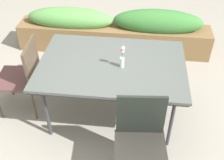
{
  "coord_description": "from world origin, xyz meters",
  "views": [
    {
      "loc": [
        0.37,
        -2.43,
        2.59
      ],
      "look_at": [
        0.09,
        0.04,
        0.55
      ],
      "focal_mm": 44.0,
      "sensor_mm": 36.0,
      "label": 1
    }
  ],
  "objects_px": {
    "chair_end_left": "(23,74)",
    "planter_box": "(114,31)",
    "chair_near_right": "(140,139)",
    "flower_vase": "(122,57)",
    "dining_table": "(112,67)"
  },
  "relations": [
    {
      "from": "chair_end_left",
      "to": "planter_box",
      "type": "bearing_deg",
      "value": -37.02
    },
    {
      "from": "planter_box",
      "to": "chair_near_right",
      "type": "bearing_deg",
      "value": -78.06
    },
    {
      "from": "chair_end_left",
      "to": "planter_box",
      "type": "height_order",
      "value": "chair_end_left"
    },
    {
      "from": "chair_near_right",
      "to": "chair_end_left",
      "type": "xyz_separation_m",
      "value": [
        -1.45,
        0.84,
        -0.01
      ]
    },
    {
      "from": "chair_end_left",
      "to": "flower_vase",
      "type": "distance_m",
      "value": 1.26
    },
    {
      "from": "chair_near_right",
      "to": "dining_table",
      "type": "bearing_deg",
      "value": -71.58
    },
    {
      "from": "chair_end_left",
      "to": "dining_table",
      "type": "bearing_deg",
      "value": -94.99
    },
    {
      "from": "dining_table",
      "to": "planter_box",
      "type": "relative_size",
      "value": 0.52
    },
    {
      "from": "chair_near_right",
      "to": "planter_box",
      "type": "relative_size",
      "value": 0.3
    },
    {
      "from": "dining_table",
      "to": "chair_end_left",
      "type": "relative_size",
      "value": 1.71
    },
    {
      "from": "flower_vase",
      "to": "planter_box",
      "type": "relative_size",
      "value": 0.08
    },
    {
      "from": "dining_table",
      "to": "chair_near_right",
      "type": "relative_size",
      "value": 1.72
    },
    {
      "from": "planter_box",
      "to": "chair_end_left",
      "type": "bearing_deg",
      "value": -122.4
    },
    {
      "from": "dining_table",
      "to": "flower_vase",
      "type": "distance_m",
      "value": 0.21
    },
    {
      "from": "chair_near_right",
      "to": "chair_end_left",
      "type": "bearing_deg",
      "value": -35.12
    }
  ]
}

